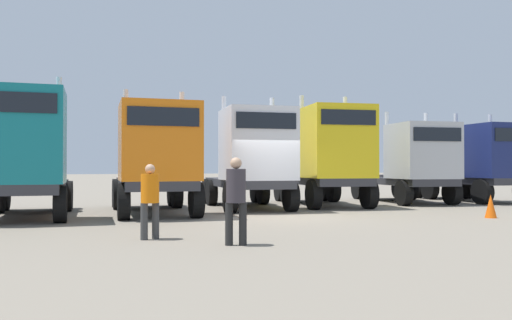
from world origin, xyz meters
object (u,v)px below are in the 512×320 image
semi_truck_orange (156,158)px  semi_truck_silver (415,162)px  semi_truck_teal (24,154)px  semi_truck_navy (484,162)px  semi_truck_yellow (331,155)px  visitor_in_hivis (150,196)px  semi_truck_white (253,158)px  visitor_with_camera (236,194)px  traffic_cone_mid (491,206)px

semi_truck_orange → semi_truck_silver: bearing=101.1°
semi_truck_teal → semi_truck_navy: size_ratio=1.04×
semi_truck_yellow → visitor_in_hivis: bearing=-41.8°
visitor_in_hivis → semi_truck_silver: bearing=-79.1°
semi_truck_orange → semi_truck_navy: semi_truck_orange is taller
semi_truck_white → visitor_in_hivis: size_ratio=3.85×
semi_truck_silver → visitor_in_hivis: size_ratio=3.70×
semi_truck_silver → visitor_with_camera: semi_truck_silver is taller
semi_truck_yellow → traffic_cone_mid: size_ratio=8.89×
semi_truck_teal → visitor_in_hivis: (2.71, -5.58, -1.03)m
semi_truck_yellow → visitor_with_camera: size_ratio=3.66×
semi_truck_navy → visitor_in_hivis: 17.44m
semi_truck_teal → semi_truck_orange: (3.99, 0.01, -0.09)m
semi_truck_silver → semi_truck_navy: bearing=92.4°
semi_truck_white → visitor_in_hivis: semi_truck_white is taller
semi_truck_orange → visitor_with_camera: bearing=6.7°
semi_truck_white → traffic_cone_mid: size_ratio=8.64×
visitor_with_camera → semi_truck_navy: bearing=137.5°
visitor_with_camera → traffic_cone_mid: size_ratio=2.43×
semi_truck_teal → visitor_with_camera: size_ratio=3.63×
semi_truck_silver → traffic_cone_mid: (-1.97, -6.00, -1.42)m
semi_truck_yellow → traffic_cone_mid: semi_truck_yellow is taller
semi_truck_orange → semi_truck_yellow: 7.23m
semi_truck_silver → visitor_in_hivis: semi_truck_silver is taller
semi_truck_navy → visitor_with_camera: semi_truck_navy is taller
visitor_with_camera → visitor_in_hivis: bearing=-117.3°
semi_truck_white → semi_truck_navy: size_ratio=1.02×
visitor_with_camera → traffic_cone_mid: bearing=123.4°
semi_truck_silver → semi_truck_white: bearing=-77.5°
semi_truck_teal → traffic_cone_mid: bearing=75.1°
semi_truck_orange → visitor_with_camera: (0.17, -7.13, -0.85)m
semi_truck_orange → visitor_in_hivis: bearing=-7.6°
semi_truck_silver → semi_truck_yellow: bearing=-77.3°
semi_truck_yellow → semi_truck_orange: bearing=-72.0°
semi_truck_white → semi_truck_teal: bearing=-76.1°
semi_truck_yellow → traffic_cone_mid: bearing=32.2°
semi_truck_yellow → visitor_with_camera: 10.75m
traffic_cone_mid → semi_truck_orange: bearing=153.0°
visitor_in_hivis → semi_truck_orange: bearing=-29.9°
semi_truck_silver → semi_truck_navy: size_ratio=0.98×
semi_truck_yellow → semi_truck_navy: 7.81m
semi_truck_orange → semi_truck_navy: (14.96, 0.70, -0.07)m
visitor_in_hivis → semi_truck_navy: bearing=-85.9°
semi_truck_teal → semi_truck_white: semi_truck_teal is taller
semi_truck_orange → visitor_in_hivis: 5.81m
semi_truck_white → visitor_in_hivis: 8.22m
semi_truck_teal → semi_truck_silver: 15.49m
semi_truck_white → semi_truck_navy: bearing=97.1°
semi_truck_white → traffic_cone_mid: semi_truck_white is taller
semi_truck_teal → visitor_with_camera: bearing=35.1°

